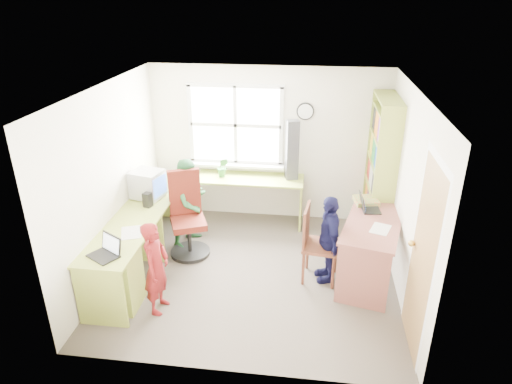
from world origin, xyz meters
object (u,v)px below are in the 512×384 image
bookshelf (380,174)px  wooden_chair (315,241)px  person_red (156,268)px  person_green (190,202)px  potted_plant (223,167)px  swivel_chair (187,219)px  cd_tower (292,150)px  laptop_left (107,251)px  right_desk (372,237)px  crt_monitor (148,184)px  person_navy (328,239)px  laptop_right (367,206)px  l_desk (147,247)px

bookshelf → wooden_chair: size_ratio=2.11×
person_red → person_green: person_green is taller
potted_plant → swivel_chair: bearing=-107.3°
swivel_chair → cd_tower: bearing=15.1°
laptop_left → person_red: (0.50, 0.10, -0.24)m
wooden_chair → person_red: (-1.76, -0.86, 0.02)m
right_desk → crt_monitor: size_ratio=3.16×
bookshelf → person_red: bearing=-142.1°
potted_plant → person_navy: size_ratio=0.27×
swivel_chair → cd_tower: size_ratio=1.30×
swivel_chair → crt_monitor: swivel_chair is taller
crt_monitor → person_navy: (2.48, -0.54, -0.37)m
right_desk → laptop_left: 3.16m
laptop_right → laptop_left: bearing=109.9°
l_desk → person_red: (0.32, -0.58, 0.10)m
l_desk → person_navy: (2.24, 0.29, 0.12)m
right_desk → potted_plant: 2.52m
right_desk → person_red: 2.65m
bookshelf → wooden_chair: bearing=-126.5°
person_navy → potted_plant: bearing=-142.3°
person_red → person_navy: size_ratio=0.97×
potted_plant → person_navy: 2.16m
laptop_right → person_navy: (-0.48, -0.44, -0.27)m
right_desk → crt_monitor: (-3.01, 0.42, 0.37)m
l_desk → person_red: bearing=-60.6°
bookshelf → swivel_chair: 2.78m
right_desk → l_desk: bearing=-158.3°
l_desk → person_navy: 2.27m
bookshelf → crt_monitor: bearing=-168.5°
potted_plant → person_red: 2.33m
bookshelf → person_navy: (-0.71, -1.18, -0.42)m
swivel_chair → laptop_right: 2.42m
wooden_chair → laptop_left: bearing=-150.2°
laptop_right → cd_tower: (-1.04, 1.05, 0.36)m
l_desk → bookshelf: bookshelf is taller
swivel_chair → potted_plant: swivel_chair is taller
l_desk → potted_plant: bearing=69.3°
cd_tower → potted_plant: size_ratio=2.94×
cd_tower → person_red: (-1.36, -2.35, -0.64)m
cd_tower → person_navy: 1.71m
laptop_right → person_green: person_green is taller
swivel_chair → crt_monitor: size_ratio=2.50×
wooden_chair → person_navy: 0.17m
l_desk → bookshelf: 3.35m
swivel_chair → potted_plant: 1.12m
l_desk → swivel_chair: (0.33, 0.71, 0.05)m
bookshelf → l_desk: bearing=-153.6°
bookshelf → person_navy: bookshelf is taller
crt_monitor → person_green: size_ratio=0.37×
crt_monitor → person_green: bearing=31.3°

